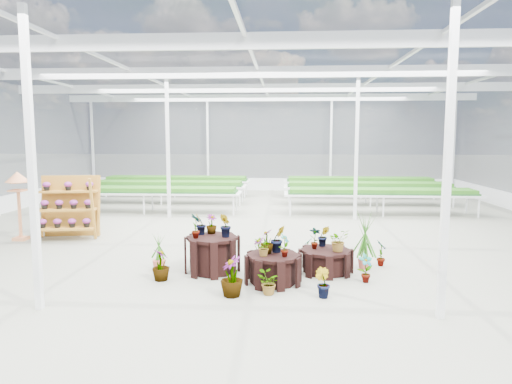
# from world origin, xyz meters

# --- Properties ---
(ground_plane) EXTENTS (24.00, 24.00, 0.00)m
(ground_plane) POSITION_xyz_m (0.00, 0.00, 0.00)
(ground_plane) COLOR gray
(ground_plane) RESTS_ON ground
(greenhouse_shell) EXTENTS (18.00, 24.00, 4.50)m
(greenhouse_shell) POSITION_xyz_m (0.00, 0.00, 2.25)
(greenhouse_shell) COLOR white
(greenhouse_shell) RESTS_ON ground
(steel_frame) EXTENTS (18.00, 24.00, 4.50)m
(steel_frame) POSITION_xyz_m (0.00, 0.00, 2.25)
(steel_frame) COLOR silver
(steel_frame) RESTS_ON ground
(nursery_benches) EXTENTS (16.00, 7.00, 0.84)m
(nursery_benches) POSITION_xyz_m (0.00, 7.20, 0.42)
(nursery_benches) COLOR silver
(nursery_benches) RESTS_ON ground
(plinth_tall) EXTENTS (1.24, 1.24, 0.71)m
(plinth_tall) POSITION_xyz_m (-0.66, -1.93, 0.35)
(plinth_tall) COLOR black
(plinth_tall) RESTS_ON ground
(plinth_mid) EXTENTS (1.24, 1.24, 0.53)m
(plinth_mid) POSITION_xyz_m (0.54, -2.53, 0.26)
(plinth_mid) COLOR black
(plinth_mid) RESTS_ON ground
(plinth_low) EXTENTS (1.06, 1.06, 0.46)m
(plinth_low) POSITION_xyz_m (1.54, -1.83, 0.23)
(plinth_low) COLOR black
(plinth_low) RESTS_ON ground
(shelf_rack) EXTENTS (1.63, 1.03, 1.62)m
(shelf_rack) POSITION_xyz_m (-4.85, 0.79, 0.81)
(shelf_rack) COLOR #98661F
(shelf_rack) RESTS_ON ground
(bird_table) EXTENTS (0.44, 0.44, 1.76)m
(bird_table) POSITION_xyz_m (-5.98, 0.54, 0.88)
(bird_table) COLOR #C17347
(bird_table) RESTS_ON ground
(nursery_plants) EXTENTS (4.76, 2.71, 1.32)m
(nursery_plants) POSITION_xyz_m (0.42, -2.01, 0.50)
(nursery_plants) COLOR #255C15
(nursery_plants) RESTS_ON ground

